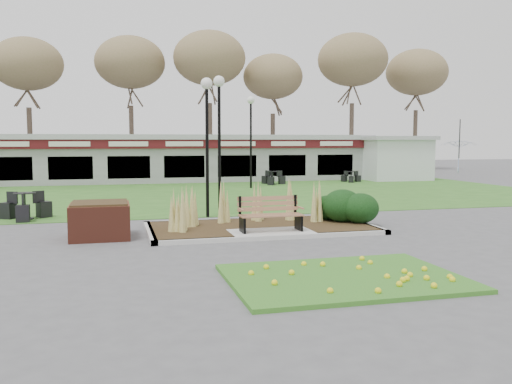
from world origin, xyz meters
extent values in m
plane|color=#515154|center=(0.00, 0.00, 0.00)|extent=(100.00, 100.00, 0.00)
cube|color=#2E6520|center=(0.00, 12.00, 0.01)|extent=(34.00, 16.00, 0.02)
cube|color=#286B1E|center=(0.00, -4.60, 0.04)|extent=(4.20, 3.00, 0.08)
cube|color=#311F13|center=(0.00, 1.20, 0.06)|extent=(6.22, 3.22, 0.12)
cube|color=#B7B7B2|center=(0.00, -0.41, 0.06)|extent=(6.40, 0.18, 0.12)
cube|color=#B7B7B2|center=(0.00, 2.81, 0.06)|extent=(6.40, 0.18, 0.12)
cube|color=#B7B7B2|center=(-3.11, 1.20, 0.06)|extent=(0.18, 3.40, 0.12)
cube|color=#B7B7B2|center=(3.11, 1.20, 0.06)|extent=(0.18, 3.40, 0.12)
cube|color=#B7B7B2|center=(0.00, 0.15, 0.07)|extent=(2.20, 1.20, 0.13)
cone|color=tan|center=(-1.90, 1.60, 0.70)|extent=(0.36, 0.36, 1.15)
cone|color=tan|center=(-0.90, 2.00, 0.70)|extent=(0.36, 0.36, 1.15)
cone|color=tan|center=(0.20, 2.20, 0.70)|extent=(0.36, 0.36, 1.15)
cone|color=tan|center=(1.10, 2.00, 0.70)|extent=(0.36, 0.36, 1.15)
cone|color=tan|center=(1.90, 1.60, 0.70)|extent=(0.36, 0.36, 1.15)
cone|color=tan|center=(-2.40, 0.80, 0.70)|extent=(0.36, 0.36, 1.15)
ellipsoid|color=black|center=(2.60, 1.40, 0.59)|extent=(1.21, 1.10, 0.99)
ellipsoid|color=black|center=(3.00, 1.00, 0.54)|extent=(1.10, 1.00, 0.90)
ellipsoid|color=black|center=(2.90, 1.90, 0.53)|extent=(1.06, 0.96, 0.86)
ellipsoid|color=black|center=(2.30, 1.90, 0.48)|extent=(0.92, 0.84, 0.76)
cube|color=#8E5C40|center=(0.00, 0.15, 0.56)|extent=(1.70, 0.57, 0.04)
cube|color=#8E5C40|center=(0.00, 0.46, 0.84)|extent=(1.70, 0.13, 0.44)
cube|color=black|center=(-0.78, 0.15, 0.34)|extent=(0.06, 0.55, 0.42)
cube|color=black|center=(0.78, 0.15, 0.34)|extent=(0.06, 0.55, 0.42)
cube|color=black|center=(-0.78, 0.45, 0.81)|extent=(0.06, 0.06, 0.50)
cube|color=black|center=(0.78, 0.45, 0.81)|extent=(0.06, 0.06, 0.50)
cube|color=#8E5C40|center=(-0.82, 0.13, 0.74)|extent=(0.05, 0.50, 0.04)
cube|color=#8E5C40|center=(0.82, 0.13, 0.74)|extent=(0.05, 0.50, 0.04)
cube|color=brown|center=(-4.40, 1.00, 0.45)|extent=(1.50, 1.50, 0.90)
cube|color=#311F13|center=(-4.40, 1.00, 0.92)|extent=(1.40, 1.40, 0.06)
cube|color=gray|center=(0.00, 20.00, 1.30)|extent=(24.00, 3.00, 2.60)
cube|color=#4E1014|center=(0.00, 18.45, 2.35)|extent=(24.00, 0.18, 0.55)
cube|color=#B5B5B9|center=(0.00, 20.00, 2.75)|extent=(24.60, 3.40, 0.30)
cube|color=silver|center=(0.00, 18.34, 2.35)|extent=(22.00, 0.02, 0.28)
cube|color=black|center=(0.00, 18.55, 1.00)|extent=(22.00, 0.10, 1.30)
cube|color=silver|center=(13.50, 18.00, 1.30)|extent=(4.00, 3.00, 2.60)
cube|color=#B5B5B9|center=(13.50, 18.00, 2.70)|extent=(4.40, 3.40, 0.25)
cylinder|color=#47382B|center=(-9.00, 28.00, 2.59)|extent=(0.36, 0.36, 5.17)
ellipsoid|color=olive|center=(-9.00, 28.00, 8.39)|extent=(5.24, 5.24, 3.93)
cylinder|color=#47382B|center=(-3.00, 28.00, 2.59)|extent=(0.36, 0.36, 5.17)
ellipsoid|color=olive|center=(-3.00, 28.00, 8.39)|extent=(5.24, 5.24, 3.93)
cylinder|color=#47382B|center=(3.00, 28.00, 2.59)|extent=(0.36, 0.36, 5.17)
ellipsoid|color=olive|center=(3.00, 28.00, 8.39)|extent=(5.24, 5.24, 3.93)
cylinder|color=#47382B|center=(9.00, 28.00, 2.59)|extent=(0.36, 0.36, 5.17)
ellipsoid|color=olive|center=(9.00, 28.00, 8.39)|extent=(5.24, 5.24, 3.93)
cylinder|color=#47382B|center=(15.00, 28.00, 2.59)|extent=(0.36, 0.36, 5.17)
ellipsoid|color=olive|center=(15.00, 28.00, 8.39)|extent=(5.24, 5.24, 3.93)
cylinder|color=#47382B|center=(21.00, 28.00, 2.59)|extent=(0.36, 0.36, 5.17)
ellipsoid|color=olive|center=(21.00, 28.00, 8.39)|extent=(5.24, 5.24, 3.93)
cylinder|color=black|center=(-0.30, 5.85, 2.24)|extent=(0.11, 0.11, 4.48)
sphere|color=white|center=(-0.30, 5.85, 4.66)|extent=(0.40, 0.40, 0.40)
cylinder|color=black|center=(-1.05, 4.05, 2.11)|extent=(0.11, 0.11, 4.21)
sphere|color=white|center=(-1.05, 4.05, 4.38)|extent=(0.38, 0.38, 0.38)
cylinder|color=black|center=(3.02, 14.35, 2.24)|extent=(0.11, 0.11, 4.48)
sphere|color=white|center=(3.02, 14.35, 4.66)|extent=(0.40, 0.40, 0.40)
cylinder|color=black|center=(-6.82, 5.00, 0.04)|extent=(0.50, 0.50, 0.03)
cylinder|color=black|center=(-6.82, 5.00, 0.44)|extent=(0.06, 0.06, 0.82)
cylinder|color=black|center=(-6.82, 5.00, 0.86)|extent=(0.68, 0.68, 0.03)
cube|color=black|center=(-6.29, 5.34, 0.28)|extent=(0.54, 0.54, 0.52)
cube|color=black|center=(-7.37, 5.29, 0.28)|extent=(0.52, 0.52, 0.52)
cube|color=black|center=(-6.79, 4.37, 0.28)|extent=(0.40, 0.40, 0.52)
cylinder|color=black|center=(4.83, 16.39, 0.04)|extent=(0.44, 0.44, 0.03)
cylinder|color=black|center=(4.83, 16.39, 0.39)|extent=(0.05, 0.05, 0.73)
cylinder|color=black|center=(4.83, 16.39, 0.77)|extent=(0.61, 0.61, 0.03)
cube|color=black|center=(5.39, 16.41, 0.25)|extent=(0.36, 0.36, 0.46)
cube|color=black|center=(4.53, 16.85, 0.25)|extent=(0.47, 0.47, 0.46)
cube|color=black|center=(4.58, 15.89, 0.25)|extent=(0.46, 0.46, 0.46)
cylinder|color=black|center=(9.94, 16.83, 0.03)|extent=(0.38, 0.38, 0.03)
cylinder|color=black|center=(9.94, 16.83, 0.34)|extent=(0.04, 0.04, 0.62)
cylinder|color=black|center=(9.94, 16.83, 0.66)|extent=(0.52, 0.52, 0.02)
cube|color=black|center=(10.41, 16.88, 0.22)|extent=(0.32, 0.32, 0.40)
cube|color=black|center=(9.65, 17.21, 0.22)|extent=(0.41, 0.41, 0.40)
cube|color=black|center=(9.74, 16.39, 0.22)|extent=(0.39, 0.39, 0.40)
cylinder|color=black|center=(14.95, 13.31, 1.10)|extent=(0.06, 0.06, 2.20)
imported|color=#3459B8|center=(14.95, 13.31, 1.67)|extent=(2.50, 2.53, 1.92)
imported|color=black|center=(-9.69, 21.98, 0.77)|extent=(4.82, 2.15, 1.54)
camera|label=1|loc=(-3.99, -13.56, 2.54)|focal=38.00mm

